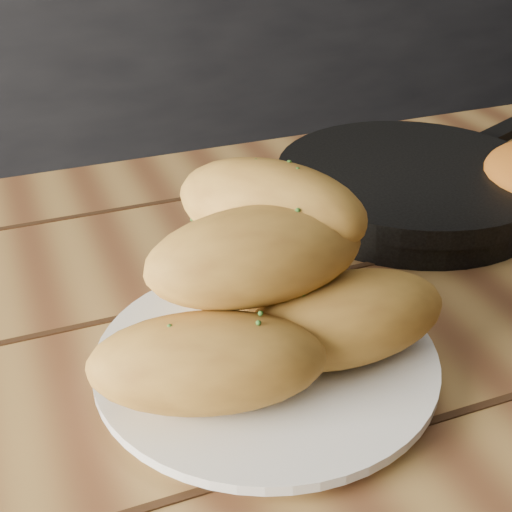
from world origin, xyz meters
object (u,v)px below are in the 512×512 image
Objects in this scene: table at (386,422)px; skillet at (411,185)px; plate at (266,361)px; bread_rolls at (263,285)px.

table is 0.27m from skillet.
skillet is at bearing 55.63° from table.
plate is (-0.12, -0.01, 0.11)m from table.
skillet reaches higher than plate.
table is 0.16m from plate.
bread_rolls is (-0.00, 0.00, 0.07)m from plate.
plate is at bearing -141.08° from skillet.
bread_rolls is 0.33m from skillet.
plate is at bearing -62.93° from bread_rolls.
plate is at bearing -176.00° from table.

